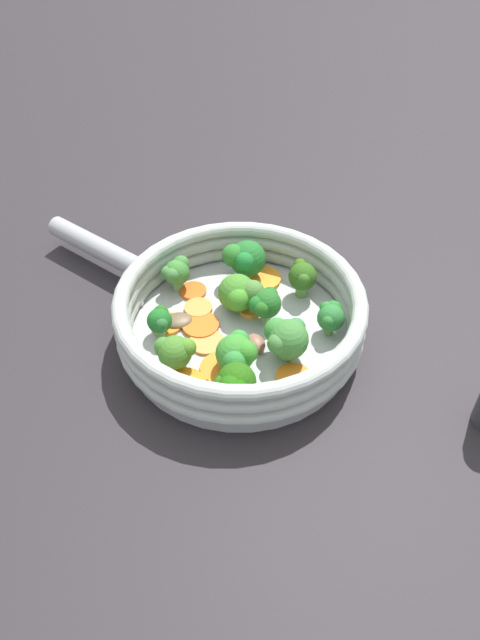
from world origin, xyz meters
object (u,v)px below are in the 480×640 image
at_px(broccoli_floret_7, 302,277).
at_px(broccoli_floret_9, 331,316).
at_px(broccoli_floret_0, 286,338).
at_px(broccoli_floret_1, 265,304).
at_px(carrot_slice_10, 193,291).
at_px(broccoli_floret_8, 174,351).
at_px(skillet, 240,335).
at_px(carrot_slice_3, 184,386).
at_px(broccoli_floret_2, 176,272).
at_px(carrot_slice_1, 251,309).
at_px(broccoli_floret_5, 237,353).
at_px(carrot_slice_2, 167,324).
at_px(broccoli_floret_4, 234,384).
at_px(mushroom_piece_0, 255,343).
at_px(carrot_slice_6, 201,325).
at_px(broccoli_floret_10, 245,259).
at_px(broccoli_floret_6, 160,321).
at_px(mushroom_piece_1, 178,321).
at_px(carrot_slice_9, 263,279).
at_px(carrot_slice_0, 221,368).
at_px(carrot_slice_5, 259,288).
at_px(carrot_slice_8, 294,377).
at_px(broccoli_floret_3, 242,294).
at_px(carrot_slice_4, 207,342).
at_px(carrot_slice_7, 198,308).

xyz_separation_m(broccoli_floret_7, broccoli_floret_9, (-0.07, -0.02, -0.00)).
height_order(broccoli_floret_0, broccoli_floret_1, broccoli_floret_0).
relative_size(carrot_slice_10, broccoli_floret_8, 0.71).
height_order(skillet, broccoli_floret_7, broccoli_floret_7).
relative_size(carrot_slice_3, broccoli_floret_2, 1.15).
xyz_separation_m(carrot_slice_1, broccoli_floret_5, (-0.09, 0.02, 0.02)).
xyz_separation_m(carrot_slice_2, broccoli_floret_0, (-0.06, -0.13, 0.03)).
relative_size(broccoli_floret_4, broccoli_floret_9, 1.18).
distance_m(carrot_slice_1, mushroom_piece_0, 0.06).
xyz_separation_m(carrot_slice_6, broccoli_floret_10, (0.08, -0.06, 0.03)).
distance_m(broccoli_floret_6, mushroom_piece_1, 0.03).
xyz_separation_m(skillet, carrot_slice_10, (0.07, 0.05, 0.01)).
distance_m(carrot_slice_9, broccoli_floret_7, 0.06).
xyz_separation_m(carrot_slice_0, carrot_slice_5, (0.13, -0.06, -0.00)).
relative_size(broccoli_floret_1, broccoli_floret_2, 1.05).
xyz_separation_m(broccoli_floret_1, broccoli_floret_10, (0.08, 0.02, 0.01)).
bearing_deg(carrot_slice_0, broccoli_floret_0, -80.57).
bearing_deg(broccoli_floret_4, carrot_slice_10, 11.69).
distance_m(carrot_slice_8, carrot_slice_9, 0.16).
xyz_separation_m(carrot_slice_2, mushroom_piece_1, (0.00, -0.01, 0.00)).
relative_size(broccoli_floret_6, broccoli_floret_10, 0.67).
xyz_separation_m(broccoli_floret_4, mushroom_piece_0, (0.07, -0.03, -0.02)).
xyz_separation_m(broccoli_floret_3, mushroom_piece_0, (-0.06, -0.01, -0.02)).
bearing_deg(broccoli_floret_8, broccoli_floret_2, -2.32).
height_order(broccoli_floret_9, mushroom_piece_1, broccoli_floret_9).
height_order(carrot_slice_0, carrot_slice_10, same).
xyz_separation_m(broccoli_floret_0, broccoli_floret_7, (0.10, -0.03, -0.00)).
distance_m(carrot_slice_3, broccoli_floret_10, 0.19).
bearing_deg(broccoli_floret_2, carrot_slice_0, -162.24).
relative_size(broccoli_floret_0, broccoli_floret_6, 1.40).
bearing_deg(carrot_slice_4, broccoli_floret_6, 70.91).
height_order(carrot_slice_3, carrot_slice_9, carrot_slice_9).
xyz_separation_m(carrot_slice_3, broccoli_floret_10, (0.17, -0.08, 0.03)).
bearing_deg(broccoli_floret_1, broccoli_floret_7, -50.17).
bearing_deg(carrot_slice_7, skillet, -128.27).
bearing_deg(carrot_slice_8, broccoli_floret_0, 9.48).
height_order(carrot_slice_7, mushroom_piece_0, mushroom_piece_0).
height_order(broccoli_floret_4, broccoli_floret_7, same).
height_order(carrot_slice_5, broccoli_floret_2, broccoli_floret_2).
height_order(broccoli_floret_3, broccoli_floret_9, broccoli_floret_3).
xyz_separation_m(carrot_slice_6, broccoli_floret_5, (-0.07, -0.04, 0.02)).
height_order(carrot_slice_7, mushroom_piece_1, mushroom_piece_1).
xyz_separation_m(carrot_slice_4, carrot_slice_9, (0.10, -0.08, 0.00)).
bearing_deg(carrot_slice_2, carrot_slice_9, -60.13).
height_order(broccoli_floret_1, broccoli_floret_7, broccoli_floret_7).
bearing_deg(carrot_slice_6, broccoli_floret_0, -121.46).
bearing_deg(broccoli_floret_4, carrot_slice_7, 12.43).
bearing_deg(carrot_slice_9, broccoli_floret_9, -146.32).
bearing_deg(broccoli_floret_0, broccoli_floret_8, 91.21).
height_order(carrot_slice_4, carrot_slice_6, carrot_slice_6).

